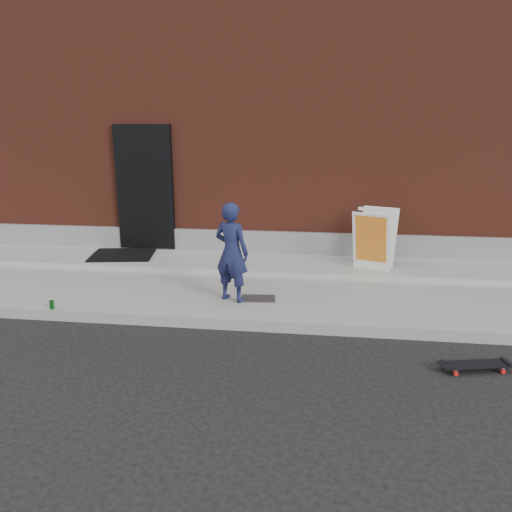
% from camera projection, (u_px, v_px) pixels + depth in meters
% --- Properties ---
extents(ground, '(80.00, 80.00, 0.00)m').
position_uv_depth(ground, '(270.00, 332.00, 6.30)').
color(ground, black).
rests_on(ground, ground).
extents(sidewalk, '(20.00, 3.00, 0.15)m').
position_uv_depth(sidewalk, '(280.00, 288.00, 7.72)').
color(sidewalk, gray).
rests_on(sidewalk, ground).
extents(apron, '(20.00, 1.20, 0.10)m').
position_uv_depth(apron, '(284.00, 265.00, 8.55)').
color(apron, '#989893').
rests_on(apron, sidewalk).
extents(building, '(20.00, 8.10, 5.00)m').
position_uv_depth(building, '(299.00, 124.00, 12.33)').
color(building, '#5F271A').
rests_on(building, ground).
extents(child, '(0.59, 0.49, 1.39)m').
position_uv_depth(child, '(232.00, 252.00, 6.84)').
color(child, '#181D44').
rests_on(child, sidewalk).
extents(skateboard, '(0.78, 0.35, 0.08)m').
position_uv_depth(skateboard, '(476.00, 365.00, 5.32)').
color(skateboard, '#B61712').
rests_on(skateboard, ground).
extents(pizza_sign, '(0.79, 0.86, 0.98)m').
position_uv_depth(pizza_sign, '(374.00, 239.00, 8.06)').
color(pizza_sign, white).
rests_on(pizza_sign, apron).
extents(soda_can, '(0.08, 0.08, 0.12)m').
position_uv_depth(soda_can, '(52.00, 305.00, 6.66)').
color(soda_can, '#1C8C30').
rests_on(soda_can, sidewalk).
extents(doormat, '(1.20, 1.03, 0.03)m').
position_uv_depth(doormat, '(123.00, 255.00, 8.92)').
color(doormat, black).
rests_on(doormat, apron).
extents(utility_plate, '(0.50, 0.35, 0.01)m').
position_uv_depth(utility_plate, '(258.00, 299.00, 7.05)').
color(utility_plate, '#4B4B4F').
rests_on(utility_plate, sidewalk).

